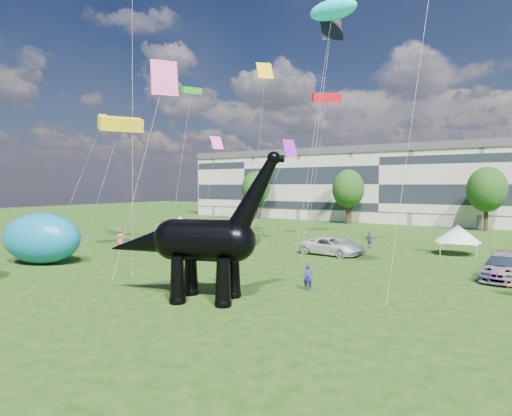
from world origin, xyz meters
The scene contains 14 objects.
ground centered at (0.00, 0.00, 0.00)m, with size 220.00×220.00×0.00m, color #16330C.
terrace_row centered at (-8.00, 62.00, 6.00)m, with size 78.00×11.00×12.00m, color beige.
tree_far_left centered at (-30.00, 53.00, 6.29)m, with size 5.20×5.20×9.44m.
tree_mid_left centered at (-12.00, 53.00, 6.29)m, with size 5.20×5.20×9.44m.
tree_mid_right centered at (8.00, 53.00, 6.29)m, with size 5.20×5.20×9.44m.
dinosaur_sculpture centered at (-2.23, 4.27, 3.20)m, with size 10.24×4.90×8.49m.
car_silver centered at (-11.94, 23.65, 0.69)m, with size 1.62×4.03×1.37m, color silver.
car_grey centered at (-1.63, 23.62, 0.74)m, with size 1.57×4.50×1.48m, color slate.
car_white centered at (-2.12, 22.52, 0.79)m, with size 2.61×5.66×1.57m, color silver.
car_dark centered at (11.72, 19.39, 0.83)m, with size 2.33×5.73×1.66m, color #595960.
gazebo_near centered at (7.65, 28.91, 1.94)m, with size 4.59×4.59×2.76m.
gazebo_left centered at (-22.79, 24.92, 1.78)m, with size 4.67×4.67×2.53m.
inflatable_teal centered at (-20.08, 5.77, 2.07)m, with size 6.62×4.14×4.14m, color #0D6F9E.
visitors centered at (-5.34, 13.34, 0.88)m, with size 51.15×41.07×1.88m.
Camera 1 is at (13.26, -13.76, 6.40)m, focal length 30.00 mm.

